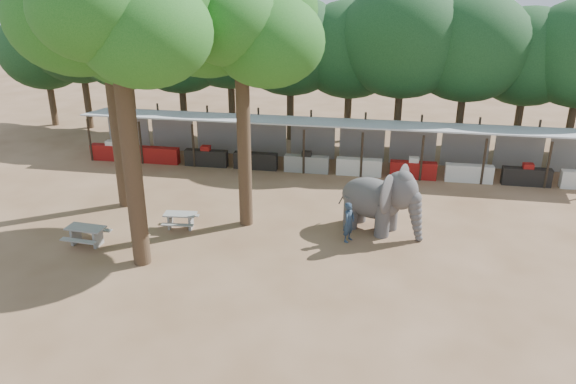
% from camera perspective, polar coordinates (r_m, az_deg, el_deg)
% --- Properties ---
extents(ground, '(100.00, 100.00, 0.00)m').
position_cam_1_polar(ground, '(18.61, 0.34, -11.68)').
color(ground, brown).
rests_on(ground, ground).
extents(vendor_stalls, '(28.00, 2.99, 2.80)m').
position_cam_1_polar(vendor_stalls, '(30.61, 4.77, 4.58)').
color(vendor_stalls, '#AAADB2').
rests_on(vendor_stalls, ground).
extents(yard_tree_left, '(7.10, 6.90, 11.02)m').
position_cam_1_polar(yard_tree_left, '(25.42, -18.20, 16.20)').
color(yard_tree_left, '#332316').
rests_on(yard_tree_left, ground).
extents(yard_tree_center, '(7.10, 6.90, 12.04)m').
position_cam_1_polar(yard_tree_center, '(19.54, -17.35, 17.82)').
color(yard_tree_center, '#332316').
rests_on(yard_tree_center, ground).
extents(yard_tree_back, '(7.10, 6.90, 11.36)m').
position_cam_1_polar(yard_tree_back, '(22.27, -5.11, 17.36)').
color(yard_tree_back, '#332316').
rests_on(yard_tree_back, ground).
extents(backdrop_trees, '(46.46, 5.95, 8.33)m').
position_cam_1_polar(backdrop_trees, '(34.69, 5.87, 13.96)').
color(backdrop_trees, '#332316').
rests_on(backdrop_trees, ground).
extents(elephant, '(3.79, 2.98, 2.83)m').
position_cam_1_polar(elephant, '(23.32, 9.44, -0.74)').
color(elephant, '#403D3E').
rests_on(elephant, ground).
extents(handler, '(0.61, 0.71, 1.66)m').
position_cam_1_polar(handler, '(22.51, 6.21, -3.06)').
color(handler, '#26384C').
rests_on(handler, ground).
extents(picnic_table_near, '(1.61, 1.47, 0.75)m').
position_cam_1_polar(picnic_table_near, '(23.64, -19.81, -3.95)').
color(picnic_table_near, gray).
rests_on(picnic_table_near, ground).
extents(picnic_table_far, '(1.44, 1.31, 0.67)m').
position_cam_1_polar(picnic_table_far, '(24.05, -10.88, -2.66)').
color(picnic_table_far, gray).
rests_on(picnic_table_far, ground).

